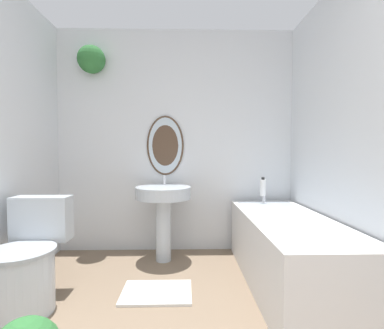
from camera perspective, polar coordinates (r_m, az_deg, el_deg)
The scene contains 7 objects.
wall_back at distance 3.07m, azimuth -4.31°, elevation 5.71°, with size 2.66×0.29×2.40m.
wall_right at distance 2.05m, azimuth 34.65°, elevation 5.66°, with size 0.06×2.90×2.40m.
toilet at distance 2.33m, azimuth -30.87°, elevation -17.27°, with size 0.44×0.59×0.74m.
pedestal_sink at distance 2.78m, azimuth -5.90°, elevation -7.97°, with size 0.54×0.54×0.84m.
bathtub at distance 2.46m, azimuth 19.08°, elevation -16.22°, with size 0.64×1.61×0.63m.
shampoo_bottle at distance 2.97m, azimuth 14.34°, elevation -4.53°, with size 0.06×0.06×0.19m.
bath_mat at distance 2.34m, azimuth -7.25°, elevation -24.59°, with size 0.53×0.37×0.02m.
Camera 1 is at (0.11, -0.27, 1.07)m, focal length 26.00 mm.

